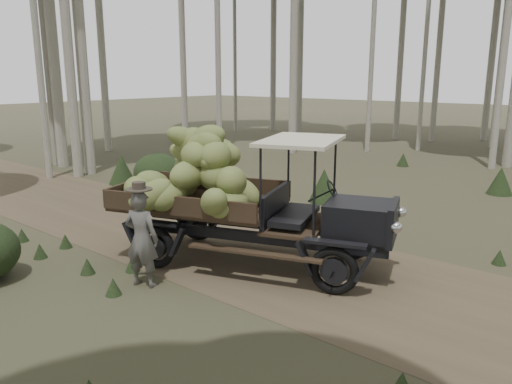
# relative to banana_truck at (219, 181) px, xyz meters

# --- Properties ---
(ground) EXTENTS (120.00, 120.00, 0.00)m
(ground) POSITION_rel_banana_truck_xyz_m (1.22, 0.70, -1.59)
(ground) COLOR #473D2B
(ground) RESTS_ON ground
(dirt_track) EXTENTS (70.00, 4.00, 0.01)m
(dirt_track) POSITION_rel_banana_truck_xyz_m (1.22, 0.70, -1.59)
(dirt_track) COLOR brown
(dirt_track) RESTS_ON ground
(banana_truck) EXTENTS (5.56, 3.61, 2.73)m
(banana_truck) POSITION_rel_banana_truck_xyz_m (0.00, 0.00, 0.00)
(banana_truck) COLOR black
(banana_truck) RESTS_ON ground
(farmer) EXTENTS (0.71, 0.59, 1.82)m
(farmer) POSITION_rel_banana_truck_xyz_m (-0.20, -1.68, -0.73)
(farmer) COLOR #52504B
(farmer) RESTS_ON ground
(undergrowth) EXTENTS (24.53, 24.12, 1.39)m
(undergrowth) POSITION_rel_banana_truck_xyz_m (3.34, 1.96, -1.03)
(undergrowth) COLOR #233319
(undergrowth) RESTS_ON ground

